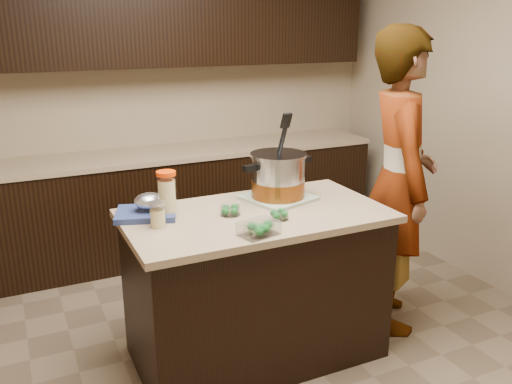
% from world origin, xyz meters
% --- Properties ---
extents(ground_plane, '(4.00, 4.00, 0.00)m').
position_xyz_m(ground_plane, '(0.00, 0.00, 0.00)').
color(ground_plane, brown).
rests_on(ground_plane, ground).
extents(room_shell, '(4.04, 4.04, 2.72)m').
position_xyz_m(room_shell, '(0.00, 0.00, 1.71)').
color(room_shell, tan).
rests_on(room_shell, ground).
extents(back_cabinets, '(3.60, 0.63, 2.33)m').
position_xyz_m(back_cabinets, '(0.00, 1.74, 0.94)').
color(back_cabinets, black).
rests_on(back_cabinets, ground).
extents(island, '(1.46, 0.81, 0.90)m').
position_xyz_m(island, '(0.00, 0.00, 0.45)').
color(island, black).
rests_on(island, ground).
extents(dish_towel, '(0.45, 0.45, 0.02)m').
position_xyz_m(dish_towel, '(0.22, 0.16, 0.91)').
color(dish_towel, '#547850').
rests_on(dish_towel, island).
extents(stock_pot, '(0.47, 0.37, 0.48)m').
position_xyz_m(stock_pot, '(0.22, 0.16, 1.03)').
color(stock_pot, '#B7B7BC').
rests_on(stock_pot, dish_towel).
extents(lemonade_pitcher, '(0.12, 0.12, 0.25)m').
position_xyz_m(lemonade_pitcher, '(-0.47, 0.13, 1.02)').
color(lemonade_pitcher, '#D2C080').
rests_on(lemonade_pitcher, island).
extents(mason_jar, '(0.11, 0.11, 0.14)m').
position_xyz_m(mason_jar, '(-0.55, 0.02, 0.96)').
color(mason_jar, '#D2C080').
rests_on(mason_jar, island).
extents(broccoli_tub_left, '(0.12, 0.12, 0.05)m').
position_xyz_m(broccoli_tub_left, '(-0.14, 0.03, 0.92)').
color(broccoli_tub_left, silver).
rests_on(broccoli_tub_left, island).
extents(broccoli_tub_right, '(0.13, 0.13, 0.05)m').
position_xyz_m(broccoli_tub_right, '(0.07, -0.15, 0.92)').
color(broccoli_tub_right, silver).
rests_on(broccoli_tub_right, island).
extents(broccoli_tub_rect, '(0.22, 0.18, 0.07)m').
position_xyz_m(broccoli_tub_rect, '(-0.13, -0.31, 0.93)').
color(broccoli_tub_rect, silver).
rests_on(broccoli_tub_rect, island).
extents(blue_tray, '(0.39, 0.34, 0.12)m').
position_xyz_m(blue_tray, '(-0.56, 0.20, 0.94)').
color(blue_tray, navy).
rests_on(blue_tray, island).
extents(person, '(0.71, 0.82, 1.91)m').
position_xyz_m(person, '(0.98, -0.01, 0.95)').
color(person, gray).
rests_on(person, ground).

